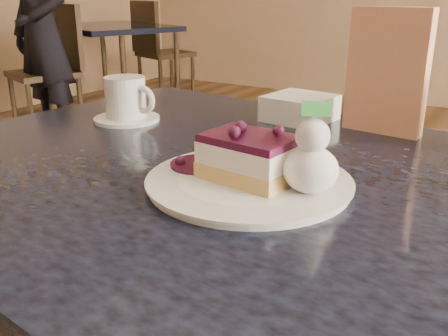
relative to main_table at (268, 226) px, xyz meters
The scene contains 10 objects.
main_table is the anchor object (origin of this frame).
dessert_plate 0.11m from the main_table, 96.54° to the right, with size 0.30×0.30×0.01m, color white.
cheesecake_slice 0.14m from the main_table, 96.54° to the right, with size 0.14×0.11×0.07m.
whipped_cream 0.17m from the main_table, 31.73° to the right, with size 0.08×0.08×0.07m.
berry_sauce 0.15m from the main_table, 153.63° to the right, with size 0.09×0.09×0.01m, color #330E23.
coffee_set 0.47m from the main_table, 161.36° to the left, with size 0.15×0.15×0.10m.
menu_card 0.42m from the main_table, 77.60° to the left, with size 0.16×0.03×0.25m, color beige.
napkin_stack 0.39m from the main_table, 106.69° to the left, with size 0.13×0.13×0.06m, color white.
bg_table_far_left 4.03m from the main_table, 137.76° to the left, with size 1.31×1.99×1.32m.
patron 3.39m from the main_table, 146.80° to the left, with size 0.59×0.39×1.62m, color black.
Camera 1 is at (0.32, -0.34, 1.12)m, focal length 40.00 mm.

